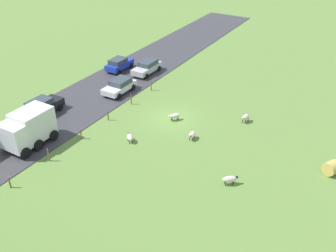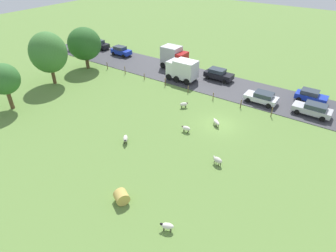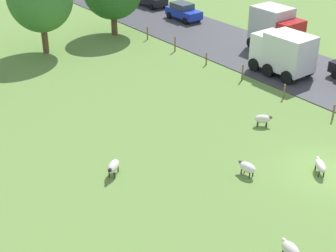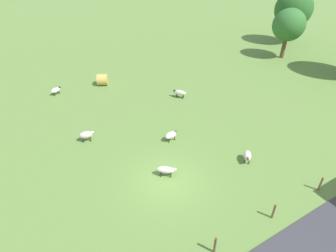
% 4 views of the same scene
% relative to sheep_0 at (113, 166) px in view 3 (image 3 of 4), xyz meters
% --- Properties ---
extents(ground_plane, '(160.00, 160.00, 0.00)m').
position_rel_sheep_0_xyz_m(ground_plane, '(8.86, -6.55, -0.51)').
color(ground_plane, olive).
extents(sheep_0, '(1.20, 1.10, 0.76)m').
position_rel_sheep_0_xyz_m(sheep_0, '(0.00, 0.00, 0.00)').
color(sheep_0, beige).
rests_on(sheep_0, ground_plane).
extents(sheep_1, '(0.61, 1.09, 0.73)m').
position_rel_sheep_0_xyz_m(sheep_1, '(5.37, -4.20, -0.04)').
color(sheep_1, silver).
rests_on(sheep_1, ground_plane).
extents(sheep_2, '(1.04, 1.01, 0.73)m').
position_rel_sheep_0_xyz_m(sheep_2, '(9.99, -1.00, -0.03)').
color(sheep_2, silver).
rests_on(sheep_2, ground_plane).
extents(sheep_4, '(0.74, 1.12, 0.81)m').
position_rel_sheep_0_xyz_m(sheep_4, '(2.27, -9.59, 0.03)').
color(sheep_4, beige).
rests_on(sheep_4, ground_plane).
extents(sheep_5, '(1.05, 1.19, 0.71)m').
position_rel_sheep_0_xyz_m(sheep_5, '(8.44, -6.38, -0.03)').
color(sheep_5, beige).
rests_on(sheep_5, ground_plane).
extents(fence_post_2, '(0.12, 0.12, 1.03)m').
position_rel_sheep_0_xyz_m(fence_post_2, '(14.10, -3.08, 0.00)').
color(fence_post_2, brown).
rests_on(fence_post_2, ground_plane).
extents(fence_post_3, '(0.12, 0.12, 1.01)m').
position_rel_sheep_0_xyz_m(fence_post_3, '(14.10, 0.85, -0.01)').
color(fence_post_3, brown).
rests_on(fence_post_3, ground_plane).
extents(fence_post_4, '(0.12, 0.12, 1.21)m').
position_rel_sheep_0_xyz_m(fence_post_4, '(14.10, 4.79, 0.09)').
color(fence_post_4, brown).
rests_on(fence_post_4, ground_plane).
extents(fence_post_5, '(0.12, 0.12, 1.00)m').
position_rel_sheep_0_xyz_m(fence_post_5, '(14.10, 8.72, -0.01)').
color(fence_post_5, brown).
rests_on(fence_post_5, ground_plane).
extents(fence_post_6, '(0.12, 0.12, 1.28)m').
position_rel_sheep_0_xyz_m(fence_post_6, '(14.10, 12.65, 0.13)').
color(fence_post_6, brown).
rests_on(fence_post_6, ground_plane).
extents(fence_post_7, '(0.12, 0.12, 1.18)m').
position_rel_sheep_0_xyz_m(fence_post_7, '(14.10, 16.58, 0.08)').
color(fence_post_7, brown).
rests_on(fence_post_7, ground_plane).
extents(truck_0, '(2.69, 4.45, 3.14)m').
position_rel_sheep_0_xyz_m(truck_0, '(17.25, 3.81, 1.24)').
color(truck_0, white).
rests_on(truck_0, road_strip).
extents(truck_1, '(2.74, 4.15, 3.52)m').
position_rel_sheep_0_xyz_m(truck_1, '(20.82, 7.74, 1.38)').
color(truck_1, '#B21919').
rests_on(truck_1, road_strip).
extents(car_3, '(1.95, 3.86, 1.63)m').
position_rel_sheep_0_xyz_m(car_3, '(20.47, 19.31, 0.39)').
color(car_3, '#1933B2').
rests_on(car_3, road_strip).
extents(car_4, '(2.04, 4.59, 1.64)m').
position_rel_sheep_0_xyz_m(car_4, '(17.38, 27.34, 0.40)').
color(car_4, silver).
rests_on(car_4, road_strip).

